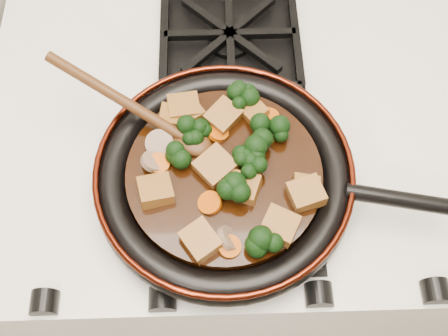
{
  "coord_description": "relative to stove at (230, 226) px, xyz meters",
  "views": [
    {
      "loc": [
        -0.03,
        1.22,
        1.62
      ],
      "look_at": [
        -0.02,
        1.56,
        0.97
      ],
      "focal_mm": 45.0,
      "sensor_mm": 36.0,
      "label": 1
    }
  ],
  "objects": [
    {
      "name": "stove",
      "position": [
        0.0,
        0.0,
        0.0
      ],
      "size": [
        0.76,
        0.6,
        0.9
      ],
      "primitive_type": "cube",
      "color": "silver",
      "rests_on": "ground"
    },
    {
      "name": "burner_grate_front",
      "position": [
        0.0,
        -0.14,
        0.46
      ],
      "size": [
        0.23,
        0.23,
        0.03
      ],
      "primitive_type": null,
      "color": "black",
      "rests_on": "stove"
    },
    {
      "name": "burner_grate_back",
      "position": [
        0.0,
        0.14,
        0.46
      ],
      "size": [
        0.23,
        0.23,
        0.03
      ],
      "primitive_type": null,
      "color": "black",
      "rests_on": "stove"
    },
    {
      "name": "skillet",
      "position": [
        -0.02,
        -0.13,
        0.49
      ],
      "size": [
        0.47,
        0.35,
        0.05
      ],
      "rotation": [
        0.0,
        0.0,
        -0.2
      ],
      "color": "black",
      "rests_on": "burner_grate_front"
    },
    {
      "name": "braising_sauce",
      "position": [
        -0.02,
        -0.13,
        0.5
      ],
      "size": [
        0.26,
        0.26,
        0.02
      ],
      "primitive_type": "cylinder",
      "color": "black",
      "rests_on": "skillet"
    },
    {
      "name": "tofu_cube_0",
      "position": [
        -0.05,
        -0.23,
        0.52
      ],
      "size": [
        0.06,
        0.06,
        0.03
      ],
      "primitive_type": "cube",
      "rotation": [
        -0.09,
        -0.01,
        2.17
      ],
      "color": "brown",
      "rests_on": "braising_sauce"
    },
    {
      "name": "tofu_cube_1",
      "position": [
        0.05,
        -0.21,
        0.52
      ],
      "size": [
        0.06,
        0.05,
        0.03
      ],
      "primitive_type": "cube",
      "rotation": [
        0.08,
        0.01,
        1.11
      ],
      "color": "brown",
      "rests_on": "braising_sauce"
    },
    {
      "name": "tofu_cube_2",
      "position": [
        0.03,
        -0.04,
        0.52
      ],
      "size": [
        0.05,
        0.05,
        0.03
      ],
      "primitive_type": "cube",
      "rotation": [
        -0.1,
        0.1,
        2.19
      ],
      "color": "brown",
      "rests_on": "braising_sauce"
    },
    {
      "name": "tofu_cube_3",
      "position": [
        -0.11,
        -0.16,
        0.52
      ],
      "size": [
        0.05,
        0.05,
        0.03
      ],
      "primitive_type": "cube",
      "rotation": [
        0.11,
        0.09,
        1.81
      ],
      "color": "brown",
      "rests_on": "braising_sauce"
    },
    {
      "name": "tofu_cube_4",
      "position": [
        -0.07,
        -0.03,
        0.52
      ],
      "size": [
        0.05,
        0.05,
        0.03
      ],
      "primitive_type": "cube",
      "rotation": [
        -0.02,
        0.04,
        0.15
      ],
      "color": "brown",
      "rests_on": "braising_sauce"
    },
    {
      "name": "tofu_cube_5",
      "position": [
        0.09,
        -0.16,
        0.52
      ],
      "size": [
        0.04,
        0.04,
        0.02
      ],
      "primitive_type": "cube",
      "rotation": [
        0.07,
        -0.12,
        3.0
      ],
      "color": "brown",
      "rests_on": "braising_sauce"
    },
    {
      "name": "tofu_cube_6",
      "position": [
        -0.09,
        -0.04,
        0.52
      ],
      "size": [
        0.04,
        0.04,
        0.03
      ],
      "primitive_type": "cube",
      "rotation": [
        0.09,
        -0.1,
        3.02
      ],
      "color": "brown",
      "rests_on": "braising_sauce"
    },
    {
      "name": "tofu_cube_7",
      "position": [
        0.01,
        -0.15,
        0.52
      ],
      "size": [
        0.05,
        0.05,
        0.02
      ],
      "primitive_type": "cube",
      "rotation": [
        -0.11,
        -0.01,
        1.23
      ],
      "color": "brown",
      "rests_on": "braising_sauce"
    },
    {
      "name": "tofu_cube_8",
      "position": [
        -0.06,
        -0.04,
        0.52
      ],
      "size": [
        0.05,
        0.04,
        0.02
      ],
      "primitive_type": "cube",
      "rotation": [
        -0.04,
        -0.1,
        0.56
      ],
      "color": "brown",
      "rests_on": "braising_sauce"
    },
    {
      "name": "tofu_cube_9",
      "position": [
        -0.02,
        -0.05,
        0.52
      ],
      "size": [
        0.06,
        0.06,
        0.03
      ],
      "primitive_type": "cube",
      "rotation": [
        0.11,
        -0.05,
        0.83
      ],
      "color": "brown",
      "rests_on": "braising_sauce"
    },
    {
      "name": "tofu_cube_10",
      "position": [
        -0.03,
        -0.12,
        0.52
      ],
      "size": [
        0.06,
        0.06,
        0.03
      ],
      "primitive_type": "cube",
      "rotation": [
        -0.09,
        -0.04,
        2.28
      ],
      "color": "brown",
      "rests_on": "braising_sauce"
    },
    {
      "name": "tofu_cube_11",
      "position": [
        0.09,
        -0.17,
        0.52
      ],
      "size": [
        0.05,
        0.05,
        0.03
      ],
      "primitive_type": "cube",
      "rotation": [
        -0.0,
        -0.04,
        0.3
      ],
      "color": "brown",
      "rests_on": "braising_sauce"
    },
    {
      "name": "broccoli_floret_0",
      "position": [
        0.05,
        -0.08,
        0.52
      ],
      "size": [
        0.08,
        0.09,
        0.07
      ],
      "primitive_type": null,
      "rotation": [
        0.07,
        0.2,
        2.28
      ],
      "color": "black",
      "rests_on": "braising_sauce"
    },
    {
      "name": "broccoli_floret_1",
      "position": [
        0.03,
        -0.23,
        0.52
      ],
      "size": [
        0.06,
        0.07,
        0.06
      ],
      "primitive_type": null,
      "rotation": [
        -0.11,
        -0.0,
        3.07
      ],
      "color": "black",
      "rests_on": "braising_sauce"
    },
    {
      "name": "broccoli_floret_2",
      "position": [
        -0.05,
        -0.07,
        0.52
      ],
      "size": [
        0.09,
        0.08,
        0.06
      ],
      "primitive_type": null,
      "rotation": [
        0.2,
        0.06,
        0.85
      ],
      "color": "black",
      "rests_on": "braising_sauce"
    },
    {
      "name": "broccoli_floret_3",
      "position": [
        0.01,
        -0.02,
        0.52
      ],
      "size": [
        0.09,
        0.08,
        0.06
      ],
      "primitive_type": null,
      "rotation": [
        -0.04,
        0.22,
        2.45
      ],
      "color": "black",
      "rests_on": "braising_sauce"
    },
    {
      "name": "broccoli_floret_4",
      "position": [
        0.02,
        -0.11,
        0.52
      ],
      "size": [
        0.08,
        0.09,
        0.07
      ],
      "primitive_type": null,
      "rotation": [
        0.03,
        -0.21,
        1.94
      ],
      "color": "black",
      "rests_on": "braising_sauce"
    },
    {
      "name": "broccoli_floret_5",
      "position": [
        -0.01,
        -0.16,
        0.52
      ],
      "size": [
        0.07,
        0.08,
        0.07
      ],
      "primitive_type": null,
      "rotation": [
        0.19,
        -0.03,
        0.16
      ],
      "color": "black",
      "rests_on": "braising_sauce"
    },
    {
      "name": "broccoli_floret_6",
      "position": [
        -0.08,
        -0.11,
        0.52
      ],
      "size": [
        0.07,
        0.07,
        0.07
      ],
      "primitive_type": null,
      "rotation": [
        -0.14,
        -0.18,
        1.52
      ],
      "color": "black",
      "rests_on": "braising_sauce"
    },
    {
      "name": "broccoli_floret_7",
      "position": [
        0.03,
        -0.13,
        0.52
      ],
      "size": [
        0.08,
        0.08,
        0.06
      ],
      "primitive_type": null,
      "rotation": [
        -0.17,
        0.0,
        0.57
      ],
      "color": "black",
      "rests_on": "braising_sauce"
    },
    {
      "name": "carrot_coin_0",
      "position": [
        -0.1,
        -0.11,
        0.51
      ],
      "size": [
        0.03,
        0.03,
        0.01
      ],
      "primitive_type": "cylinder",
      "rotation": [
        0.06,
        0.12,
        0.0
      ],
      "color": "#BE4A05",
      "rests_on": "braising_sauce"
    },
    {
      "name": "carrot_coin_1",
      "position": [
        -0.04,
        -0.17,
        0.51
      ],
      "size": [
        0.03,
        0.03,
        0.02
      ],
      "primitive_type": "cylinder",
      "rotation": [
        0.09,
        -0.32,
        0.0
      ],
      "color": "#BE4A05",
      "rests_on": "braising_sauce"
    },
    {
      "name": "carrot_coin_2",
      "position": [
        -0.01,
        -0.23,
        0.51
      ],
      "size": [
        0.03,
        0.03,
        0.02
      ],
      "primitive_type": "cylinder",
      "rotation": [
        0.28,
        0.19,
        0.0
      ],
      "color": "#BE4A05",
      "rests_on": "braising_sauce"
    },
    {
      "name": "carrot_coin_3",
      "position": [
        0.05,
        -0.05,
        0.51
      ],
      "size": [
        0.03,
        0.03,
        0.01
      ],
      "primitive_type": "cylinder",
      "rotation": [
        -0.2,
        -0.01,
        0.0
      ],
      "color": "#BE4A05",
      "rests_on": "braising_sauce"
    },
    {
      "name": "carrot_coin_4",
      "position": [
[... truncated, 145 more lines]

